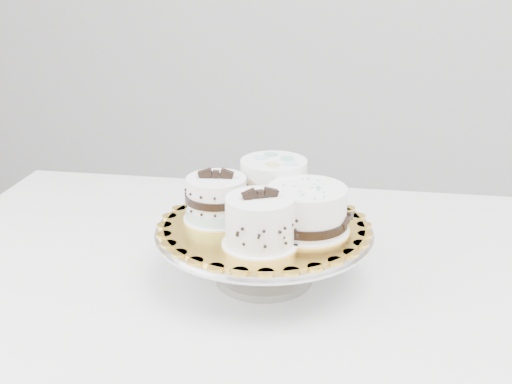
% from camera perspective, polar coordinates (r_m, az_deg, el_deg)
% --- Properties ---
extents(table, '(1.26, 0.88, 0.75)m').
position_cam_1_polar(table, '(1.10, 0.67, -10.38)').
color(table, silver).
rests_on(table, floor).
extents(cake_stand, '(0.34, 0.34, 0.09)m').
position_cam_1_polar(cake_stand, '(1.01, 0.72, -4.61)').
color(cake_stand, gray).
rests_on(cake_stand, table).
extents(cake_board, '(0.37, 0.37, 0.00)m').
position_cam_1_polar(cake_board, '(1.00, 0.73, -2.99)').
color(cake_board, gold).
rests_on(cake_board, cake_stand).
extents(cake_swirl, '(0.13, 0.13, 0.09)m').
position_cam_1_polar(cake_swirl, '(0.92, 0.35, -2.71)').
color(cake_swirl, white).
rests_on(cake_swirl, cake_board).
extents(cake_banded, '(0.11, 0.11, 0.09)m').
position_cam_1_polar(cake_banded, '(1.00, -3.52, -0.71)').
color(cake_banded, white).
rests_on(cake_banded, cake_board).
extents(cake_dots, '(0.13, 0.13, 0.08)m').
position_cam_1_polar(cake_dots, '(1.05, 1.57, 0.82)').
color(cake_dots, white).
rests_on(cake_dots, cake_board).
extents(cake_ribbon, '(0.14, 0.14, 0.07)m').
position_cam_1_polar(cake_ribbon, '(0.97, 4.61, -1.65)').
color(cake_ribbon, white).
rests_on(cake_ribbon, cake_board).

